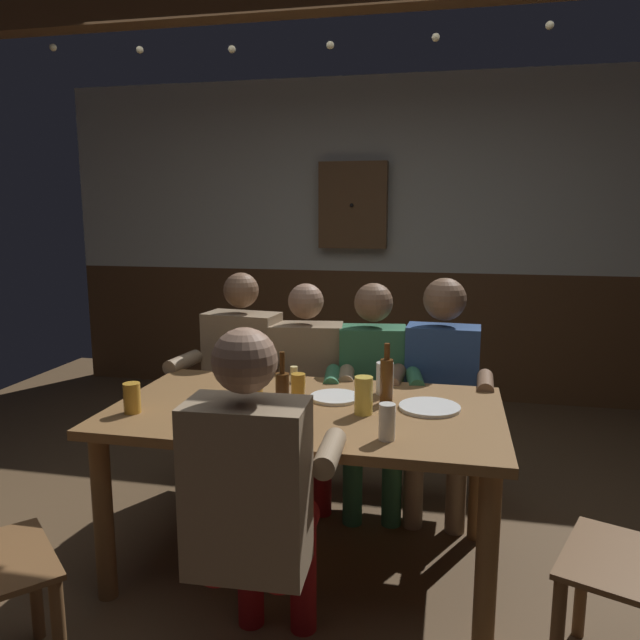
% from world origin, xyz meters
% --- Properties ---
extents(ground_plane, '(6.62, 6.62, 0.00)m').
position_xyz_m(ground_plane, '(0.00, 0.00, 0.00)').
color(ground_plane, brown).
extents(back_wall_upper, '(5.51, 0.12, 1.58)m').
position_xyz_m(back_wall_upper, '(0.00, 2.73, 1.86)').
color(back_wall_upper, beige).
extents(back_wall_wainscot, '(5.51, 0.12, 1.07)m').
position_xyz_m(back_wall_wainscot, '(0.00, 2.73, 0.53)').
color(back_wall_wainscot, brown).
rests_on(back_wall_wainscot, ground_plane).
extents(dining_table, '(1.66, 0.96, 0.74)m').
position_xyz_m(dining_table, '(0.00, -0.01, 0.64)').
color(dining_table, brown).
rests_on(dining_table, ground_plane).
extents(person_0, '(0.58, 0.55, 1.23)m').
position_xyz_m(person_0, '(-0.57, 0.71, 0.68)').
color(person_0, '#997F60').
rests_on(person_0, ground_plane).
extents(person_1, '(0.58, 0.56, 1.18)m').
position_xyz_m(person_1, '(-0.18, 0.70, 0.65)').
color(person_1, '#997F60').
rests_on(person_1, ground_plane).
extents(person_2, '(0.53, 0.55, 1.19)m').
position_xyz_m(person_2, '(0.20, 0.69, 0.66)').
color(person_2, '#33724C').
rests_on(person_2, ground_plane).
extents(person_3, '(0.53, 0.50, 1.23)m').
position_xyz_m(person_3, '(0.56, 0.70, 0.68)').
color(person_3, '#2D4C84').
rests_on(person_3, ground_plane).
extents(person_4, '(0.53, 0.52, 1.23)m').
position_xyz_m(person_4, '(-0.00, -0.71, 0.67)').
color(person_4, '#997F60').
rests_on(person_4, ground_plane).
extents(table_candle, '(0.04, 0.04, 0.08)m').
position_xyz_m(table_candle, '(-0.15, 0.35, 0.78)').
color(table_candle, '#F9E08C').
rests_on(table_candle, dining_table).
extents(condiment_caddy, '(0.14, 0.10, 0.05)m').
position_xyz_m(condiment_caddy, '(-0.24, -0.37, 0.77)').
color(condiment_caddy, '#B2B7BC').
rests_on(condiment_caddy, dining_table).
extents(plate_0, '(0.23, 0.23, 0.01)m').
position_xyz_m(plate_0, '(0.10, 0.13, 0.75)').
color(plate_0, white).
rests_on(plate_0, dining_table).
extents(plate_1, '(0.26, 0.26, 0.01)m').
position_xyz_m(plate_1, '(0.52, 0.08, 0.75)').
color(plate_1, white).
rests_on(plate_1, dining_table).
extents(bottle_0, '(0.06, 0.06, 0.27)m').
position_xyz_m(bottle_0, '(0.33, 0.12, 0.85)').
color(bottle_0, '#593314').
rests_on(bottle_0, dining_table).
extents(bottle_1, '(0.05, 0.05, 0.30)m').
position_xyz_m(bottle_1, '(-0.03, -0.27, 0.86)').
color(bottle_1, '#593314').
rests_on(bottle_1, dining_table).
extents(bottle_2, '(0.05, 0.05, 0.21)m').
position_xyz_m(bottle_2, '(-0.31, 0.02, 0.82)').
color(bottle_2, '#195923').
rests_on(bottle_2, dining_table).
extents(pint_glass_0, '(0.07, 0.07, 0.13)m').
position_xyz_m(pint_glass_0, '(-0.69, -0.23, 0.81)').
color(pint_glass_0, gold).
rests_on(pint_glass_0, dining_table).
extents(pint_glass_1, '(0.06, 0.06, 0.14)m').
position_xyz_m(pint_glass_1, '(0.38, -0.32, 0.81)').
color(pint_glass_1, white).
rests_on(pint_glass_1, dining_table).
extents(pint_glass_2, '(0.08, 0.08, 0.14)m').
position_xyz_m(pint_glass_2, '(-0.19, -0.14, 0.81)').
color(pint_glass_2, gold).
rests_on(pint_glass_2, dining_table).
extents(pint_glass_3, '(0.08, 0.08, 0.16)m').
position_xyz_m(pint_glass_3, '(0.25, -0.05, 0.82)').
color(pint_glass_3, '#E5C64C').
rests_on(pint_glass_3, dining_table).
extents(pint_glass_4, '(0.06, 0.06, 0.15)m').
position_xyz_m(pint_glass_4, '(-0.03, -0.02, 0.82)').
color(pint_glass_4, gold).
rests_on(pint_glass_4, dining_table).
extents(pint_glass_5, '(0.08, 0.08, 0.15)m').
position_xyz_m(pint_glass_5, '(0.31, 0.26, 0.82)').
color(pint_glass_5, white).
rests_on(pint_glass_5, dining_table).
extents(wall_dart_cabinet, '(0.56, 0.15, 0.70)m').
position_xyz_m(wall_dart_cabinet, '(-0.22, 2.60, 1.62)').
color(wall_dart_cabinet, brown).
extents(string_lights, '(3.90, 0.04, 0.15)m').
position_xyz_m(string_lights, '(0.00, 0.50, 2.38)').
color(string_lights, '#F9EAB2').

